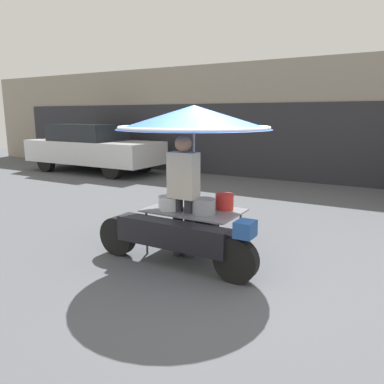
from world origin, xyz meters
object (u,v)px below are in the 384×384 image
at_px(potted_plant, 80,151).
at_px(parked_car, 92,147).
at_px(vendor_motorcycle_cart, 192,139).
at_px(vendor_person, 183,190).

bearing_deg(potted_plant, parked_car, -30.96).
relative_size(parked_car, potted_plant, 5.08).
xyz_separation_m(vendor_motorcycle_cart, potted_plant, (-8.26, 5.87, -1.05)).
relative_size(vendor_motorcycle_cart, vendor_person, 1.39).
relative_size(vendor_motorcycle_cart, potted_plant, 2.45).
relative_size(vendor_person, potted_plant, 1.76).
height_order(parked_car, potted_plant, parked_car).
bearing_deg(potted_plant, vendor_motorcycle_cart, -35.40).
relative_size(vendor_motorcycle_cart, parked_car, 0.48).
xyz_separation_m(parked_car, potted_plant, (-1.66, 1.00, -0.29)).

